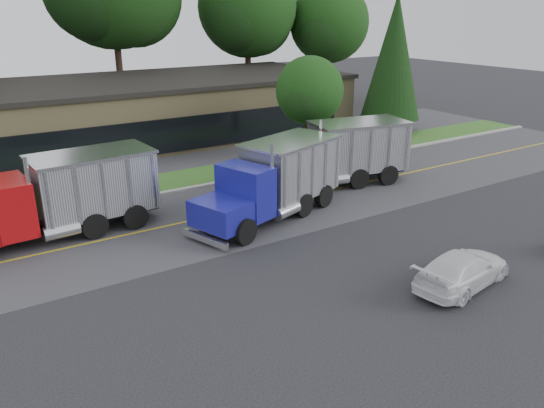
{
  "coord_description": "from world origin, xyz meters",
  "views": [
    {
      "loc": [
        -9.83,
        -11.78,
        9.08
      ],
      "look_at": [
        0.73,
        4.8,
        1.8
      ],
      "focal_mm": 35.0,
      "sensor_mm": 36.0,
      "label": 1
    }
  ],
  "objects_px": {
    "dump_truck_blue": "(276,178)",
    "dump_truck_maroon": "(338,152)",
    "rally_car": "(462,269)",
    "dump_truck_red": "(67,193)"
  },
  "relations": [
    {
      "from": "dump_truck_blue",
      "to": "dump_truck_maroon",
      "type": "xyz_separation_m",
      "value": [
        5.35,
        2.05,
        0.0
      ]
    },
    {
      "from": "rally_car",
      "to": "dump_truck_blue",
      "type": "bearing_deg",
      "value": 1.84
    },
    {
      "from": "dump_truck_blue",
      "to": "rally_car",
      "type": "xyz_separation_m",
      "value": [
        1.77,
        -9.15,
        -1.18
      ]
    },
    {
      "from": "dump_truck_maroon",
      "to": "dump_truck_red",
      "type": "bearing_deg",
      "value": 8.09
    },
    {
      "from": "dump_truck_red",
      "to": "dump_truck_blue",
      "type": "bearing_deg",
      "value": 157.71
    },
    {
      "from": "dump_truck_maroon",
      "to": "rally_car",
      "type": "relative_size",
      "value": 2.11
    },
    {
      "from": "dump_truck_blue",
      "to": "dump_truck_maroon",
      "type": "height_order",
      "value": "same"
    },
    {
      "from": "dump_truck_blue",
      "to": "rally_car",
      "type": "distance_m",
      "value": 9.4
    },
    {
      "from": "dump_truck_maroon",
      "to": "rally_car",
      "type": "height_order",
      "value": "dump_truck_maroon"
    },
    {
      "from": "dump_truck_red",
      "to": "rally_car",
      "type": "relative_size",
      "value": 2.03
    }
  ]
}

